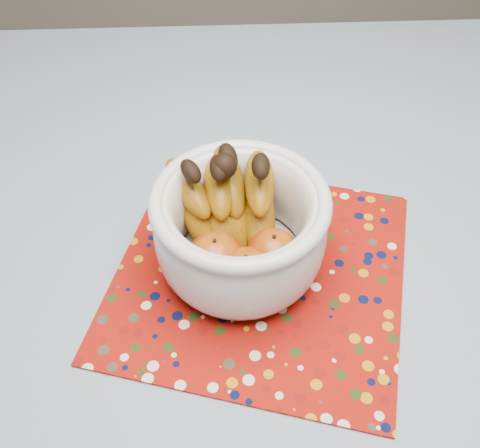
{
  "coord_description": "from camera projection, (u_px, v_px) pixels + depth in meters",
  "views": [
    {
      "loc": [
        -0.09,
        -0.51,
        1.38
      ],
      "look_at": [
        -0.06,
        -0.02,
        0.84
      ],
      "focal_mm": 42.0,
      "sensor_mm": 36.0,
      "label": 1
    }
  ],
  "objects": [
    {
      "name": "tablecloth",
      "position": [
        283.0,
        255.0,
        0.81
      ],
      "size": [
        1.32,
        1.32,
        0.01
      ],
      "primitive_type": "cube",
      "color": "slate",
      "rests_on": "table"
    },
    {
      "name": "table",
      "position": [
        280.0,
        288.0,
        0.87
      ],
      "size": [
        1.2,
        1.2,
        0.75
      ],
      "color": "brown",
      "rests_on": "ground"
    },
    {
      "name": "fruit_bowl",
      "position": [
        233.0,
        221.0,
        0.73
      ],
      "size": [
        0.25,
        0.24,
        0.18
      ],
      "color": "silver",
      "rests_on": "placemat"
    },
    {
      "name": "placemat",
      "position": [
        260.0,
        272.0,
        0.78
      ],
      "size": [
        0.48,
        0.48,
        0.0
      ],
      "primitive_type": "cube",
      "rotation": [
        0.0,
        0.0,
        -0.28
      ],
      "color": "maroon",
      "rests_on": "tablecloth"
    }
  ]
}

